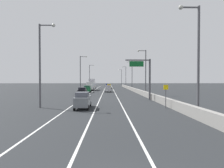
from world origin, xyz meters
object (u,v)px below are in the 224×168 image
(lamp_post_right_second, at_px, (145,69))
(car_green_4, at_px, (87,89))
(lamp_post_right_third, at_px, (131,73))
(car_silver_1, at_px, (108,89))
(speed_advisory_sign, at_px, (166,95))
(lamp_post_right_fourth, at_px, (125,75))
(car_black_3, at_px, (82,91))
(car_yellow_5, at_px, (109,86))
(lamp_post_right_fifth, at_px, (121,76))
(lamp_post_left_far, at_px, (90,75))
(car_blue_2, at_px, (108,86))
(lamp_post_left_mid, at_px, (81,72))
(car_gray_0, at_px, (83,100))
(lamp_post_right_near, at_px, (196,53))
(box_truck, at_px, (91,85))
(overhead_sign_gantry, at_px, (146,74))
(lamp_post_left_near, at_px, (42,60))

(lamp_post_right_second, bearing_deg, car_green_4, 147.57)
(lamp_post_right_third, relative_size, car_silver_1, 2.39)
(speed_advisory_sign, relative_size, lamp_post_right_second, 0.27)
(lamp_post_right_fourth, bearing_deg, lamp_post_right_second, -90.18)
(car_black_3, bearing_deg, car_yellow_5, 79.73)
(lamp_post_right_fifth, height_order, car_yellow_5, lamp_post_right_fifth)
(lamp_post_left_far, distance_m, car_yellow_5, 13.10)
(lamp_post_right_fifth, relative_size, car_blue_2, 2.28)
(lamp_post_left_mid, bearing_deg, car_black_3, -79.99)
(lamp_post_left_mid, bearing_deg, speed_advisory_sign, -63.79)
(lamp_post_right_fourth, distance_m, car_green_4, 44.64)
(car_gray_0, xyz_separation_m, car_blue_2, (2.96, 63.49, -0.05))
(lamp_post_right_near, xyz_separation_m, lamp_post_left_mid, (-16.92, 36.71, 0.00))
(lamp_post_right_fourth, relative_size, lamp_post_left_far, 1.00)
(lamp_post_right_fourth, xyz_separation_m, car_blue_2, (-9.26, -7.88, -5.25))
(lamp_post_right_second, distance_m, lamp_post_right_fifth, 76.77)
(lamp_post_left_far, xyz_separation_m, box_truck, (2.49, -19.87, -4.35))
(lamp_post_right_fourth, relative_size, box_truck, 1.14)
(speed_advisory_sign, distance_m, lamp_post_left_far, 64.54)
(lamp_post_right_fourth, height_order, car_gray_0, lamp_post_right_fourth)
(lamp_post_right_third, height_order, car_gray_0, lamp_post_right_third)
(lamp_post_right_third, distance_m, car_silver_1, 17.22)
(overhead_sign_gantry, relative_size, lamp_post_left_near, 0.68)
(lamp_post_right_second, bearing_deg, lamp_post_left_mid, 146.88)
(lamp_post_right_fourth, height_order, lamp_post_right_fifth, same)
(overhead_sign_gantry, bearing_deg, lamp_post_left_mid, 125.14)
(lamp_post_left_near, bearing_deg, overhead_sign_gantry, 30.63)
(lamp_post_right_near, relative_size, box_truck, 1.14)
(lamp_post_right_fourth, relative_size, car_yellow_5, 2.40)
(overhead_sign_gantry, height_order, car_blue_2, overhead_sign_gantry)
(overhead_sign_gantry, xyz_separation_m, car_blue_2, (-7.18, 53.67, -3.74))
(lamp_post_right_second, distance_m, car_green_4, 18.49)
(lamp_post_right_second, height_order, lamp_post_left_far, same)
(lamp_post_right_fifth, bearing_deg, car_silver_1, -97.58)
(lamp_post_right_second, xyz_separation_m, lamp_post_right_fourth, (0.16, 51.18, 0.00))
(overhead_sign_gantry, relative_size, box_truck, 0.78)
(overhead_sign_gantry, distance_m, lamp_post_right_fourth, 61.61)
(lamp_post_left_far, bearing_deg, lamp_post_right_third, -42.66)
(lamp_post_left_far, height_order, car_black_3, lamp_post_left_far)
(speed_advisory_sign, bearing_deg, lamp_post_left_far, 104.46)
(car_gray_0, bearing_deg, car_black_3, 98.44)
(lamp_post_right_second, xyz_separation_m, lamp_post_left_near, (-17.48, -19.59, 0.00))
(speed_advisory_sign, distance_m, lamp_post_right_near, 6.90)
(overhead_sign_gantry, relative_size, lamp_post_right_fourth, 0.68)
(car_yellow_5, bearing_deg, car_blue_2, 92.82)
(lamp_post_right_fifth, distance_m, car_green_4, 69.04)
(car_yellow_5, bearing_deg, car_silver_1, -90.72)
(lamp_post_right_near, distance_m, car_black_3, 29.25)
(car_silver_1, bearing_deg, lamp_post_right_near, -76.80)
(box_truck, bearing_deg, car_silver_1, -58.67)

